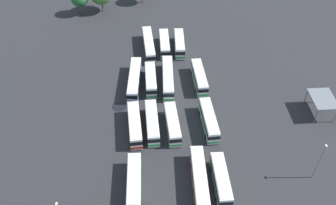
{
  "coord_description": "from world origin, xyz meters",
  "views": [
    {
      "loc": [
        -61.45,
        5.22,
        58.79
      ],
      "look_at": [
        -0.76,
        0.36,
        1.53
      ],
      "focal_mm": 38.86,
      "sensor_mm": 36.0,
      "label": 1
    }
  ],
  "objects_px": {
    "bus_row2_slot4": "(134,79)",
    "bus_row3_slot1": "(179,44)",
    "bus_row0_slot1": "(200,181)",
    "bus_row1_slot0": "(209,120)",
    "bus_row3_slot3": "(149,45)",
    "bus_row0_slot4": "(134,183)",
    "bus_row1_slot3": "(152,123)",
    "bus_row1_slot4": "(135,125)",
    "bus_row2_slot2": "(168,78)",
    "bus_row2_slot0": "(199,77)",
    "bus_row0_slot0": "(221,180)",
    "bus_row2_slot3": "(151,80)",
    "lamp_post_mid_lot": "(319,161)",
    "bus_row3_slot2": "(164,44)",
    "bus_row1_slot2": "(172,124)",
    "maintenance_shelter": "(323,99)"
  },
  "relations": [
    {
      "from": "bus_row1_slot3",
      "to": "bus_row1_slot2",
      "type": "bearing_deg",
      "value": -99.42
    },
    {
      "from": "bus_row1_slot4",
      "to": "bus_row2_slot0",
      "type": "distance_m",
      "value": 21.94
    },
    {
      "from": "bus_row2_slot0",
      "to": "lamp_post_mid_lot",
      "type": "distance_m",
      "value": 34.98
    },
    {
      "from": "bus_row2_slot3",
      "to": "bus_row3_slot2",
      "type": "relative_size",
      "value": 0.98
    },
    {
      "from": "bus_row3_slot2",
      "to": "bus_row2_slot3",
      "type": "bearing_deg",
      "value": 163.56
    },
    {
      "from": "bus_row3_slot2",
      "to": "lamp_post_mid_lot",
      "type": "height_order",
      "value": "lamp_post_mid_lot"
    },
    {
      "from": "bus_row2_slot2",
      "to": "bus_row3_slot3",
      "type": "distance_m",
      "value": 15.27
    },
    {
      "from": "bus_row1_slot2",
      "to": "lamp_post_mid_lot",
      "type": "xyz_separation_m",
      "value": [
        -14.66,
        -25.85,
        3.37
      ]
    },
    {
      "from": "bus_row2_slot0",
      "to": "maintenance_shelter",
      "type": "distance_m",
      "value": 28.83
    },
    {
      "from": "bus_row2_slot4",
      "to": "bus_row3_slot3",
      "type": "height_order",
      "value": "same"
    },
    {
      "from": "bus_row3_slot2",
      "to": "maintenance_shelter",
      "type": "height_order",
      "value": "maintenance_shelter"
    },
    {
      "from": "bus_row2_slot3",
      "to": "maintenance_shelter",
      "type": "bearing_deg",
      "value": -108.45
    },
    {
      "from": "bus_row2_slot3",
      "to": "bus_row1_slot2",
      "type": "bearing_deg",
      "value": -165.42
    },
    {
      "from": "bus_row1_slot0",
      "to": "bus_row2_slot3",
      "type": "relative_size",
      "value": 1.08
    },
    {
      "from": "bus_row0_slot4",
      "to": "bus_row3_slot3",
      "type": "bearing_deg",
      "value": -5.79
    },
    {
      "from": "bus_row2_slot0",
      "to": "bus_row1_slot0",
      "type": "bearing_deg",
      "value": 179.96
    },
    {
      "from": "bus_row0_slot1",
      "to": "bus_row0_slot4",
      "type": "bearing_deg",
      "value": 87.21
    },
    {
      "from": "bus_row0_slot4",
      "to": "bus_row1_slot2",
      "type": "xyz_separation_m",
      "value": [
        14.37,
        -8.38,
        -0.0
      ]
    },
    {
      "from": "bus_row0_slot4",
      "to": "bus_row2_slot4",
      "type": "relative_size",
      "value": 0.81
    },
    {
      "from": "bus_row1_slot2",
      "to": "bus_row3_slot2",
      "type": "distance_m",
      "value": 30.44
    },
    {
      "from": "bus_row1_slot2",
      "to": "bus_row2_slot3",
      "type": "height_order",
      "value": "same"
    },
    {
      "from": "bus_row1_slot2",
      "to": "maintenance_shelter",
      "type": "bearing_deg",
      "value": -85.54
    },
    {
      "from": "bus_row2_slot4",
      "to": "bus_row2_slot0",
      "type": "bearing_deg",
      "value": -91.38
    },
    {
      "from": "bus_row2_slot3",
      "to": "bus_row2_slot4",
      "type": "distance_m",
      "value": 4.0
    },
    {
      "from": "bus_row1_slot2",
      "to": "bus_row2_slot0",
      "type": "relative_size",
      "value": 0.94
    },
    {
      "from": "bus_row0_slot1",
      "to": "bus_row2_slot3",
      "type": "bearing_deg",
      "value": 14.35
    },
    {
      "from": "bus_row1_slot3",
      "to": "bus_row2_slot2",
      "type": "distance_m",
      "value": 15.58
    },
    {
      "from": "lamp_post_mid_lot",
      "to": "bus_row3_slot2",
      "type": "bearing_deg",
      "value": 29.34
    },
    {
      "from": "bus_row0_slot1",
      "to": "bus_row3_slot1",
      "type": "bearing_deg",
      "value": -1.09
    },
    {
      "from": "bus_row2_slot4",
      "to": "bus_row3_slot1",
      "type": "relative_size",
      "value": 1.32
    },
    {
      "from": "bus_row0_slot4",
      "to": "bus_row2_slot2",
      "type": "height_order",
      "value": "same"
    },
    {
      "from": "bus_row0_slot0",
      "to": "bus_row3_slot3",
      "type": "distance_m",
      "value": 46.79
    },
    {
      "from": "bus_row1_slot2",
      "to": "lamp_post_mid_lot",
      "type": "distance_m",
      "value": 29.91
    },
    {
      "from": "bus_row1_slot3",
      "to": "bus_row3_slot3",
      "type": "height_order",
      "value": "same"
    },
    {
      "from": "bus_row1_slot0",
      "to": "bus_row3_slot1",
      "type": "height_order",
      "value": "same"
    },
    {
      "from": "bus_row1_slot4",
      "to": "bus_row3_slot3",
      "type": "bearing_deg",
      "value": -8.07
    },
    {
      "from": "bus_row1_slot4",
      "to": "bus_row3_slot3",
      "type": "distance_m",
      "value": 30.24
    },
    {
      "from": "bus_row1_slot0",
      "to": "bus_row3_slot3",
      "type": "distance_m",
      "value": 32.09
    },
    {
      "from": "bus_row1_slot4",
      "to": "bus_row2_slot2",
      "type": "xyz_separation_m",
      "value": [
        15.24,
        -8.36,
        0.0
      ]
    },
    {
      "from": "bus_row1_slot2",
      "to": "bus_row1_slot4",
      "type": "relative_size",
      "value": 0.93
    },
    {
      "from": "bus_row1_slot3",
      "to": "bus_row1_slot0",
      "type": "bearing_deg",
      "value": -91.1
    },
    {
      "from": "bus_row1_slot4",
      "to": "bus_row3_slot2",
      "type": "relative_size",
      "value": 1.08
    },
    {
      "from": "bus_row2_slot0",
      "to": "bus_row0_slot0",
      "type": "bearing_deg",
      "value": 179.47
    },
    {
      "from": "bus_row0_slot0",
      "to": "bus_row1_slot2",
      "type": "bearing_deg",
      "value": 27.27
    },
    {
      "from": "bus_row0_slot0",
      "to": "lamp_post_mid_lot",
      "type": "height_order",
      "value": "lamp_post_mid_lot"
    },
    {
      "from": "bus_row0_slot1",
      "to": "bus_row1_slot4",
      "type": "xyz_separation_m",
      "value": [
        15.32,
        11.85,
        -0.0
      ]
    },
    {
      "from": "bus_row0_slot1",
      "to": "bus_row2_slot0",
      "type": "relative_size",
      "value": 1.24
    },
    {
      "from": "bus_row0_slot0",
      "to": "bus_row1_slot3",
      "type": "xyz_separation_m",
      "value": [
        15.75,
        12.08,
        0.0
      ]
    },
    {
      "from": "bus_row2_slot4",
      "to": "bus_row3_slot2",
      "type": "xyz_separation_m",
      "value": [
        14.81,
        -8.46,
        -0.0
      ]
    },
    {
      "from": "bus_row0_slot4",
      "to": "bus_row1_slot3",
      "type": "xyz_separation_m",
      "value": [
        15.08,
        -4.05,
        -0.0
      ]
    }
  ]
}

